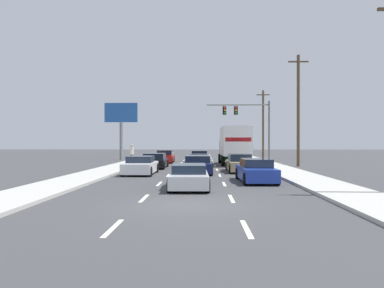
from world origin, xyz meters
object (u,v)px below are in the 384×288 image
object	(u,v)px
utility_pole_far	(263,123)
pedestrian_near_corner	(132,154)
car_black	(155,161)
utility_pole_mid	(298,109)
car_navy	(197,165)
car_silver	(189,177)
car_gray	(199,157)
car_red	(165,157)
traffic_signal_mast	(243,116)
roadside_billboard	(121,119)
car_white	(141,166)
car_blue	(256,171)
car_tan	(240,164)
box_truck	(234,143)
car_orange	(199,161)

from	to	relation	value
utility_pole_far	pedestrian_near_corner	world-z (taller)	utility_pole_far
car_black	utility_pole_mid	size ratio (longest dim) A/B	0.45
car_navy	utility_pole_mid	world-z (taller)	utility_pole_mid
car_silver	car_gray	bearing A→B (deg)	89.28
car_red	traffic_signal_mast	size ratio (longest dim) A/B	0.56
utility_pole_far	roadside_billboard	world-z (taller)	utility_pole_far
car_silver	roadside_billboard	size ratio (longest dim) A/B	0.67
car_white	car_silver	size ratio (longest dim) A/B	0.93
car_silver	car_blue	xyz separation A→B (m)	(3.58, 2.77, 0.05)
car_white	car_tan	xyz separation A→B (m)	(6.93, 2.39, 0.03)
car_tan	utility_pole_mid	world-z (taller)	utility_pole_mid
car_silver	car_blue	world-z (taller)	car_blue
car_white	car_silver	world-z (taller)	car_white
car_blue	utility_pole_far	world-z (taller)	utility_pole_far
car_red	car_white	world-z (taller)	car_red
car_gray	car_silver	distance (m)	21.74
utility_pole_mid	car_silver	bearing A→B (deg)	-120.18
car_navy	car_silver	distance (m)	8.00
box_truck	car_blue	xyz separation A→B (m)	(-0.07, -15.12, -1.47)
car_navy	utility_pole_far	distance (m)	26.75
car_black	car_white	xyz separation A→B (m)	(-0.18, -6.03, 0.00)
car_white	car_navy	bearing A→B (deg)	10.20
car_silver	utility_pole_far	xyz separation A→B (m)	(8.83, 32.99, 4.20)
car_black	box_truck	xyz separation A→B (m)	(7.04, 4.56, 1.50)
car_navy	car_tan	xyz separation A→B (m)	(3.08, 1.70, 0.01)
car_silver	roadside_billboard	bearing A→B (deg)	108.83
car_tan	pedestrian_near_corner	size ratio (longest dim) A/B	2.53
car_navy	car_blue	world-z (taller)	car_blue
pedestrian_near_corner	car_black	bearing A→B (deg)	-56.96
car_white	roadside_billboard	xyz separation A→B (m)	(-5.88, 20.44, 4.42)
car_white	utility_pole_far	xyz separation A→B (m)	(12.40, 25.69, 4.17)
car_white	car_orange	distance (m)	9.05
car_white	car_silver	xyz separation A→B (m)	(3.58, -7.30, -0.03)
car_white	car_gray	distance (m)	14.94
car_orange	traffic_signal_mast	size ratio (longest dim) A/B	0.62
roadside_billboard	utility_pole_mid	bearing A→B (deg)	-32.53
pedestrian_near_corner	car_orange	bearing A→B (deg)	-17.91
car_white	pedestrian_near_corner	bearing A→B (deg)	104.08
car_black	box_truck	distance (m)	8.52
car_silver	pedestrian_near_corner	bearing A→B (deg)	109.31
car_white	car_blue	distance (m)	8.47
car_blue	traffic_signal_mast	xyz separation A→B (m)	(1.72, 22.25, 4.59)
car_red	pedestrian_near_corner	distance (m)	4.65
car_silver	utility_pole_mid	distance (m)	18.89
car_red	roadside_billboard	size ratio (longest dim) A/B	0.57
roadside_billboard	car_white	bearing A→B (deg)	-73.95
car_tan	pedestrian_near_corner	distance (m)	12.35
car_navy	utility_pole_mid	size ratio (longest dim) A/B	0.46
car_black	car_orange	xyz separation A→B (m)	(3.67, 2.16, -0.05)
car_black	traffic_signal_mast	distance (m)	15.28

